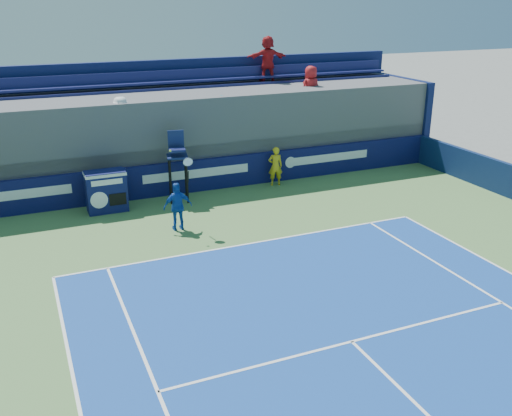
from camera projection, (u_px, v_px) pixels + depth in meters
name	position (u px, v px, depth m)	size (l,w,h in m)	color
ball_person	(275.00, 166.00, 21.53)	(0.54, 0.36, 1.49)	gold
back_hoarding	(196.00, 176.00, 20.89)	(20.40, 0.21, 1.20)	#0C0F43
match_clock	(106.00, 190.00, 18.89)	(1.32, 0.73, 1.40)	#0F144C
umpire_chair	(177.00, 159.00, 19.61)	(0.82, 0.82, 2.48)	black
tennis_player	(178.00, 206.00, 17.35)	(0.93, 0.44, 2.57)	#1444A9
stadium_seating	(180.00, 131.00, 22.23)	(21.00, 4.05, 5.26)	#4A4A4F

